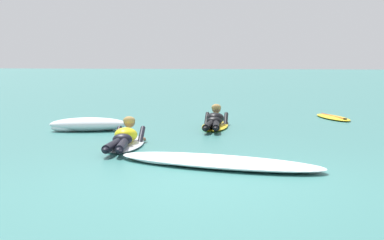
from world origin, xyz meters
The scene contains 6 objects.
ground_plane centered at (0.00, 10.00, 0.00)m, with size 120.00×120.00×0.00m, color #387A75.
surfer_near centered at (-1.84, 2.92, 0.14)m, with size 0.80×2.54×0.55m.
surfer_far centered at (-0.65, 6.17, 0.14)m, with size 0.69×2.62×0.54m.
drifting_surfboard centered at (2.07, 8.72, 0.03)m, with size 1.07×1.99×0.16m.
whitewater_front centered at (-3.22, 5.15, 0.14)m, with size 1.73×1.02×0.29m.
whitewater_mid_right centered at (-0.01, 1.25, 0.06)m, with size 3.35×1.92×0.13m.
Camera 1 is at (1.03, -7.93, 1.59)m, focal length 60.40 mm.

